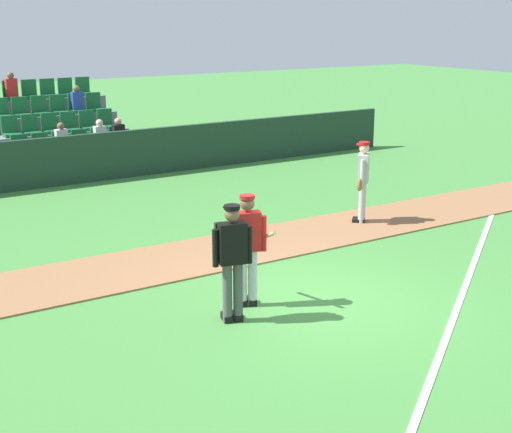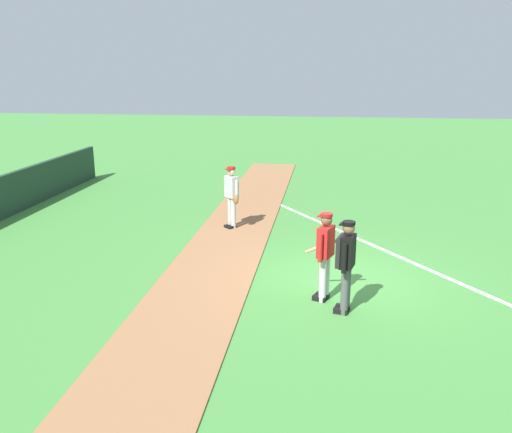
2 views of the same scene
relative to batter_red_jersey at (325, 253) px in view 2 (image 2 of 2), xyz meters
The scene contains 6 objects.
ground_plane 1.43m from the batter_red_jersey, 21.11° to the right, with size 80.00×80.00×0.00m, color #42843A.
infield_dirt_path 2.86m from the batter_red_jersey, 68.66° to the left, with size 28.00×2.00×0.03m, color #936642.
foul_line_chalk 4.19m from the batter_red_jersey, 12.45° to the right, with size 12.00×0.10×0.01m, color white.
batter_red_jersey is the anchor object (origin of this frame).
umpire_home_plate 0.63m from the batter_red_jersey, 143.03° to the right, with size 0.57×0.38×1.76m.
runner_grey_jersey 5.23m from the batter_red_jersey, 30.19° to the left, with size 0.56×0.50×1.76m.
Camera 2 is at (-10.71, 0.39, 4.38)m, focal length 37.51 mm.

